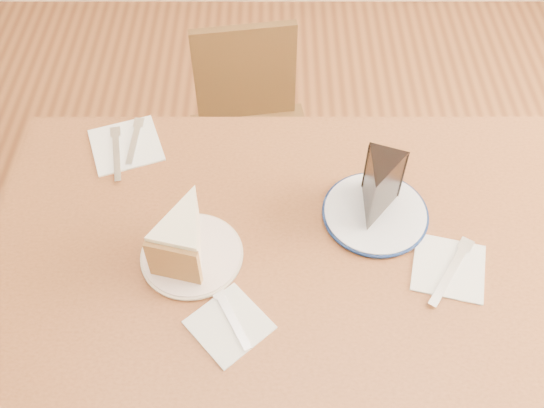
{
  "coord_description": "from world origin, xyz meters",
  "views": [
    {
      "loc": [
        -0.05,
        -0.62,
        1.72
      ],
      "look_at": [
        -0.05,
        0.11,
        0.8
      ],
      "focal_mm": 40.0,
      "sensor_mm": 36.0,
      "label": 1
    }
  ],
  "objects_px": {
    "chair_far": "(251,138)",
    "plate_cream": "(192,255)",
    "table": "(295,291)",
    "carrot_cake": "(187,232)",
    "plate_navy": "(375,213)",
    "chocolate_cake": "(377,192)"
  },
  "relations": [
    {
      "from": "table",
      "to": "chocolate_cake",
      "type": "distance_m",
      "value": 0.26
    },
    {
      "from": "chair_far",
      "to": "plate_cream",
      "type": "relative_size",
      "value": 3.87
    },
    {
      "from": "chair_far",
      "to": "carrot_cake",
      "type": "bearing_deg",
      "value": 72.67
    },
    {
      "from": "chair_far",
      "to": "chocolate_cake",
      "type": "relative_size",
      "value": 6.11
    },
    {
      "from": "plate_navy",
      "to": "table",
      "type": "bearing_deg",
      "value": -143.98
    },
    {
      "from": "plate_navy",
      "to": "chocolate_cake",
      "type": "relative_size",
      "value": 1.73
    },
    {
      "from": "plate_navy",
      "to": "carrot_cake",
      "type": "distance_m",
      "value": 0.38
    },
    {
      "from": "chair_far",
      "to": "plate_navy",
      "type": "xyz_separation_m",
      "value": [
        0.27,
        -0.56,
        0.36
      ]
    },
    {
      "from": "plate_cream",
      "to": "chocolate_cake",
      "type": "height_order",
      "value": "chocolate_cake"
    },
    {
      "from": "chair_far",
      "to": "plate_navy",
      "type": "distance_m",
      "value": 0.72
    },
    {
      "from": "table",
      "to": "chair_far",
      "type": "bearing_deg",
      "value": 99.21
    },
    {
      "from": "table",
      "to": "plate_navy",
      "type": "relative_size",
      "value": 5.91
    },
    {
      "from": "chair_far",
      "to": "plate_cream",
      "type": "bearing_deg",
      "value": 73.42
    },
    {
      "from": "table",
      "to": "carrot_cake",
      "type": "xyz_separation_m",
      "value": [
        -0.21,
        0.03,
        0.16
      ]
    },
    {
      "from": "plate_navy",
      "to": "carrot_cake",
      "type": "height_order",
      "value": "carrot_cake"
    },
    {
      "from": "table",
      "to": "plate_navy",
      "type": "distance_m",
      "value": 0.22
    },
    {
      "from": "chair_far",
      "to": "chocolate_cake",
      "type": "bearing_deg",
      "value": 106.65
    },
    {
      "from": "chair_far",
      "to": "plate_navy",
      "type": "relative_size",
      "value": 3.54
    },
    {
      "from": "chair_far",
      "to": "plate_cream",
      "type": "xyz_separation_m",
      "value": [
        -0.09,
        -0.66,
        0.36
      ]
    },
    {
      "from": "table",
      "to": "carrot_cake",
      "type": "relative_size",
      "value": 9.02
    },
    {
      "from": "plate_cream",
      "to": "chair_far",
      "type": "bearing_deg",
      "value": 82.26
    },
    {
      "from": "plate_navy",
      "to": "chocolate_cake",
      "type": "height_order",
      "value": "chocolate_cake"
    }
  ]
}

